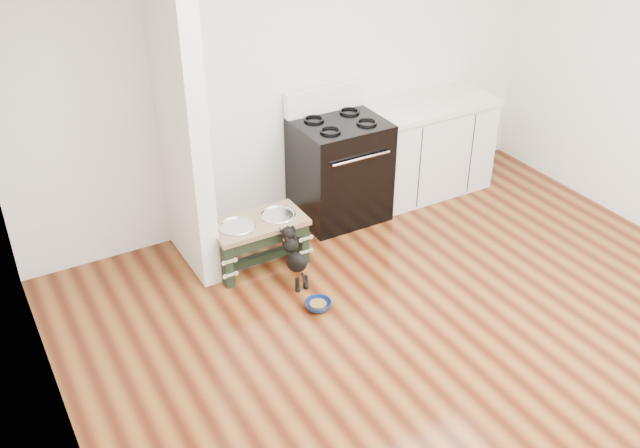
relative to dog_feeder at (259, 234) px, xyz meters
The scene contains 8 objects.
ground 1.94m from the dog_feeder, 67.38° to the right, with size 5.00×5.00×0.00m, color #3F180B.
room_shell 2.33m from the dog_feeder, 67.38° to the right, with size 5.00×5.00×5.00m.
partition_wall 1.19m from the dog_feeder, 142.89° to the left, with size 0.15×0.80×2.70m, color silver.
oven_range 1.08m from the dog_feeder, 21.56° to the left, with size 0.76×0.69×1.14m.
cabinet_run 2.01m from the dog_feeder, 11.73° to the left, with size 1.24×0.64×0.91m.
dog_feeder is the anchor object (origin of this frame).
puppy 0.38m from the dog_feeder, 68.85° to the right, with size 0.13×0.39×0.47m.
floor_bowl 0.80m from the dog_feeder, 80.11° to the right, with size 0.22×0.22×0.06m.
Camera 1 is at (-2.70, -2.70, 3.33)m, focal length 40.00 mm.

